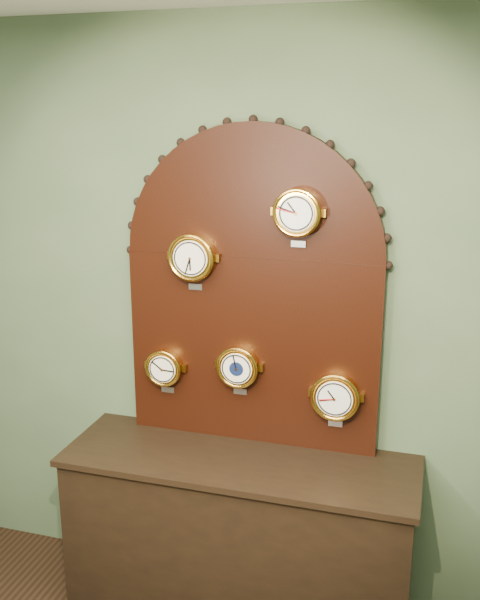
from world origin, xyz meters
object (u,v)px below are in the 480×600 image
(display_board, at_px, (252,279))
(roman_clock, at_px, (192,257))
(tide_clock, at_px, (335,396))
(arabic_clock, at_px, (298,213))
(barometer, at_px, (238,367))
(shop_counter, at_px, (239,540))
(hygrometer, at_px, (165,367))

(display_board, xyz_separation_m, roman_clock, (-0.27, -0.07, 0.10))
(roman_clock, bearing_deg, tide_clock, -0.01)
(roman_clock, height_order, arabic_clock, arabic_clock)
(barometer, height_order, tide_clock, barometer)
(shop_counter, height_order, hygrometer, hygrometer)
(arabic_clock, relative_size, hygrometer, 1.12)
(shop_counter, distance_m, tide_clock, 0.85)
(roman_clock, relative_size, tide_clock, 0.99)
(barometer, bearing_deg, roman_clock, -179.91)
(roman_clock, distance_m, arabic_clock, 0.53)
(display_board, bearing_deg, arabic_clock, -16.90)
(shop_counter, bearing_deg, display_board, 90.00)
(arabic_clock, bearing_deg, roman_clock, -179.97)
(hygrometer, bearing_deg, arabic_clock, -0.07)
(shop_counter, bearing_deg, roman_clock, 150.05)
(arabic_clock, bearing_deg, shop_counter, -144.78)
(shop_counter, distance_m, barometer, 0.83)
(roman_clock, relative_size, arabic_clock, 1.04)
(shop_counter, relative_size, display_board, 1.05)
(roman_clock, relative_size, hygrometer, 1.16)
(barometer, bearing_deg, hygrometer, 179.89)
(roman_clock, xyz_separation_m, arabic_clock, (0.48, 0.00, 0.22))
(barometer, bearing_deg, tide_clock, -0.05)
(shop_counter, height_order, roman_clock, roman_clock)
(shop_counter, distance_m, roman_clock, 1.36)
(hygrometer, bearing_deg, barometer, -0.11)
(arabic_clock, distance_m, barometer, 0.78)
(shop_counter, height_order, display_board, display_board)
(tide_clock, bearing_deg, hygrometer, 179.92)
(barometer, distance_m, tide_clock, 0.47)
(shop_counter, distance_m, hygrometer, 0.89)
(arabic_clock, height_order, tide_clock, arabic_clock)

